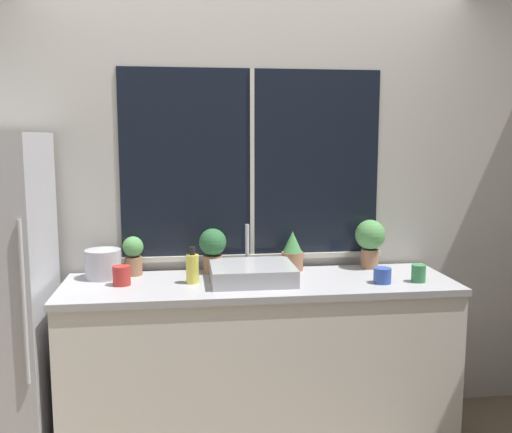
% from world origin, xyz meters
% --- Properties ---
extents(wall_back, '(8.00, 0.09, 2.70)m').
position_xyz_m(wall_back, '(0.00, 0.66, 1.35)').
color(wall_back, '#BCB7AD').
rests_on(wall_back, ground_plane).
extents(wall_right, '(0.06, 7.00, 2.70)m').
position_xyz_m(wall_right, '(1.98, 1.50, 1.35)').
color(wall_right, '#BCB7AD').
rests_on(wall_right, ground_plane).
extents(counter, '(2.09, 0.62, 0.91)m').
position_xyz_m(counter, '(0.00, 0.30, 0.46)').
color(counter, white).
rests_on(counter, ground_plane).
extents(sink, '(0.44, 0.44, 0.27)m').
position_xyz_m(sink, '(-0.04, 0.31, 0.96)').
color(sink, '#ADADB2').
rests_on(sink, counter).
extents(potted_plant_far_left, '(0.12, 0.12, 0.22)m').
position_xyz_m(potted_plant_far_left, '(-0.68, 0.52, 1.03)').
color(potted_plant_far_left, '#9E6B4C').
rests_on(potted_plant_far_left, counter).
extents(potted_plant_center_left, '(0.15, 0.15, 0.25)m').
position_xyz_m(potted_plant_center_left, '(-0.24, 0.52, 1.06)').
color(potted_plant_center_left, '#9E6B4C').
rests_on(potted_plant_center_left, counter).
extents(potted_plant_center_right, '(0.12, 0.12, 0.23)m').
position_xyz_m(potted_plant_center_right, '(0.22, 0.52, 1.02)').
color(potted_plant_center_right, '#9E6B4C').
rests_on(potted_plant_center_right, counter).
extents(potted_plant_far_right, '(0.18, 0.18, 0.29)m').
position_xyz_m(potted_plant_far_right, '(0.68, 0.52, 1.08)').
color(potted_plant_far_right, '#9E6B4C').
rests_on(potted_plant_far_right, counter).
extents(soap_bottle, '(0.07, 0.07, 0.20)m').
position_xyz_m(soap_bottle, '(-0.36, 0.30, 0.99)').
color(soap_bottle, '#DBD14C').
rests_on(soap_bottle, counter).
extents(mug_green, '(0.07, 0.07, 0.09)m').
position_xyz_m(mug_green, '(0.84, 0.17, 0.96)').
color(mug_green, '#38844C').
rests_on(mug_green, counter).
extents(mug_blue, '(0.09, 0.09, 0.08)m').
position_xyz_m(mug_blue, '(0.64, 0.17, 0.95)').
color(mug_blue, '#3351AD').
rests_on(mug_blue, counter).
extents(mug_red, '(0.09, 0.09, 0.10)m').
position_xyz_m(mug_red, '(-0.72, 0.31, 0.96)').
color(mug_red, '#B72D28').
rests_on(mug_red, counter).
extents(kettle, '(0.19, 0.19, 0.18)m').
position_xyz_m(kettle, '(-0.84, 0.47, 1.00)').
color(kettle, '#B2B2B7').
rests_on(kettle, counter).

